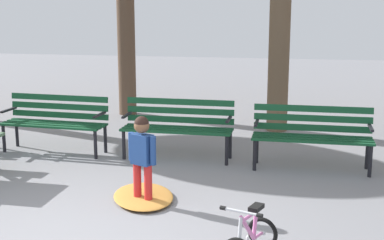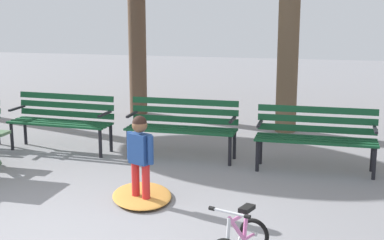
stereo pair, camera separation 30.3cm
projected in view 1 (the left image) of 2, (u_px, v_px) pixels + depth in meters
The scene contains 6 objects.
park_bench_left at pixel (56, 118), 8.41m from camera, with size 1.63×0.57×0.85m.
park_bench_right at pixel (178, 123), 8.06m from camera, with size 1.61×0.49×0.85m.
park_bench_far_right at pixel (312, 132), 7.54m from camera, with size 1.61×0.48×0.85m.
child_standing at pixel (142, 153), 6.19m from camera, with size 0.35×0.25×1.01m.
kids_bicycle at pixel (251, 238), 4.92m from camera, with size 0.51×0.63×0.54m.
leaf_pile at pixel (143, 196), 6.44m from camera, with size 0.98×0.68×0.07m, color #C68438.
Camera 1 is at (2.03, -4.46, 2.25)m, focal length 52.02 mm.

